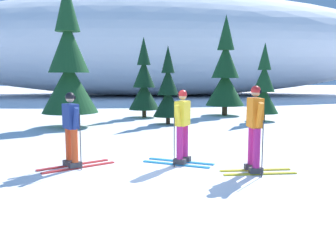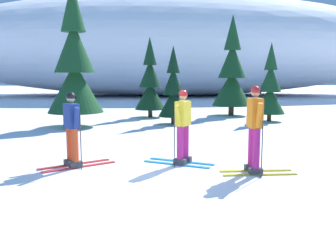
{
  "view_description": "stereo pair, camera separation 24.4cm",
  "coord_description": "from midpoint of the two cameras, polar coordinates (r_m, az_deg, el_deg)",
  "views": [
    {
      "loc": [
        -0.17,
        -7.79,
        2.11
      ],
      "look_at": [
        0.4,
        0.62,
        0.95
      ],
      "focal_mm": 41.11,
      "sensor_mm": 36.0,
      "label": 1
    },
    {
      "loc": [
        0.07,
        -7.8,
        2.11
      ],
      "look_at": [
        0.4,
        0.62,
        0.95
      ],
      "focal_mm": 41.11,
      "sensor_mm": 36.0,
      "label": 2
    }
  ],
  "objects": [
    {
      "name": "pine_tree_far_left",
      "position": [
        15.63,
        -14.93,
        8.51
      ],
      "size": [
        2.19,
        2.19,
        5.66
      ],
      "color": "#47301E",
      "rests_on": "ground"
    },
    {
      "name": "skier_yellow_jacket",
      "position": [
        8.9,
        1.32,
        0.08
      ],
      "size": [
        1.67,
        1.14,
        1.73
      ],
      "color": "#2893CC",
      "rests_on": "ground"
    },
    {
      "name": "skier_orange_jacket",
      "position": [
        8.26,
        11.94,
        -0.17
      ],
      "size": [
        1.58,
        0.79,
        1.85
      ],
      "color": "gold",
      "rests_on": "ground"
    },
    {
      "name": "pine_tree_center_left",
      "position": [
        15.98,
        -0.44,
        5.12
      ],
      "size": [
        1.25,
        1.25,
        3.24
      ],
      "color": "#47301E",
      "rests_on": "ground"
    },
    {
      "name": "snow_ridge_background",
      "position": [
        37.31,
        -1.28,
        11.74
      ],
      "size": [
        46.65,
        18.07,
        9.34
      ],
      "primitive_type": "ellipsoid",
      "color": "white",
      "rests_on": "ground"
    },
    {
      "name": "pine_tree_left",
      "position": [
        18.53,
        -3.96,
        6.23
      ],
      "size": [
        1.48,
        1.48,
        3.82
      ],
      "color": "#47301E",
      "rests_on": "ground"
    },
    {
      "name": "ground_plane",
      "position": [
        8.07,
        -3.42,
        -7.33
      ],
      "size": [
        120.0,
        120.0,
        0.0
      ],
      "primitive_type": "plane",
      "color": "white"
    },
    {
      "name": "pine_tree_right",
      "position": [
        17.54,
        13.63,
        5.42
      ],
      "size": [
        1.33,
        1.33,
        3.45
      ],
      "color": "#47301E",
      "rests_on": "ground"
    },
    {
      "name": "skier_navy_jacket",
      "position": [
        8.85,
        -14.89,
        -0.44
      ],
      "size": [
        1.67,
        1.3,
        1.7
      ],
      "color": "red",
      "rests_on": "ground"
    },
    {
      "name": "pine_tree_center_right",
      "position": [
        19.58,
        8.14,
        7.67
      ],
      "size": [
        1.92,
        1.92,
        4.98
      ],
      "color": "#47301E",
      "rests_on": "ground"
    }
  ]
}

